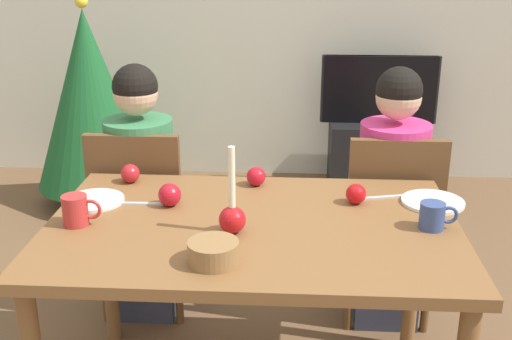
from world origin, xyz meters
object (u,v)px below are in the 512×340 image
(tv, at_px, (379,90))
(apple_near_candle, at_px, (130,173))
(person_left_child, at_px, (142,197))
(plate_right, at_px, (433,202))
(apple_by_right_mug, at_px, (356,194))
(dining_table, at_px, (252,245))
(tv_stand, at_px, (375,155))
(chair_right, at_px, (390,218))
(christmas_tree, at_px, (90,99))
(plate_left, at_px, (95,200))
(mug_right, at_px, (433,216))
(apple_far_edge, at_px, (256,176))
(bowl_walnuts, at_px, (213,252))
(chair_left, at_px, (142,212))
(mug_left, at_px, (76,210))
(person_right_child, at_px, (390,203))
(candle_centerpiece, at_px, (232,215))
(apple_by_left_plate, at_px, (170,195))

(tv, relative_size, apple_near_candle, 10.54)
(person_left_child, xyz_separation_m, apple_near_candle, (0.03, -0.28, 0.22))
(plate_right, bearing_deg, apple_by_right_mug, -176.51)
(dining_table, height_order, tv_stand, dining_table)
(chair_right, xyz_separation_m, tv, (0.15, 1.69, 0.20))
(christmas_tree, height_order, plate_left, christmas_tree)
(mug_right, xyz_separation_m, apple_near_candle, (-1.11, 0.36, -0.01))
(person_left_child, relative_size, apple_far_edge, 15.58)
(mug_right, relative_size, bowl_walnuts, 0.83)
(chair_left, bearing_deg, tv_stand, 53.52)
(mug_left, relative_size, apple_far_edge, 1.77)
(person_right_child, xyz_separation_m, tv_stand, (0.15, 1.66, -0.33))
(dining_table, distance_m, apple_by_right_mug, 0.43)
(candle_centerpiece, bearing_deg, bowl_walnuts, -99.82)
(dining_table, height_order, apple_by_left_plate, apple_by_left_plate)
(apple_by_left_plate, bearing_deg, dining_table, -23.58)
(plate_left, height_order, mug_right, mug_right)
(chair_left, height_order, apple_near_candle, chair_left)
(apple_by_right_mug, bearing_deg, mug_right, -40.41)
(plate_left, relative_size, mug_right, 1.70)
(apple_far_edge, bearing_deg, person_left_child, 151.72)
(person_left_child, distance_m, plate_left, 0.53)
(candle_centerpiece, bearing_deg, apple_by_right_mug, 32.43)
(tv, xyz_separation_m, apple_near_candle, (-1.22, -1.94, 0.08))
(chair_left, distance_m, bowl_walnuts, 1.03)
(bowl_walnuts, bearing_deg, dining_table, 71.19)
(plate_right, height_order, mug_left, mug_left)
(apple_far_edge, bearing_deg, mug_left, -145.24)
(plate_left, bearing_deg, tv, 58.75)
(person_left_child, height_order, tv_stand, person_left_child)
(apple_by_right_mug, bearing_deg, plate_right, 3.49)
(bowl_walnuts, bearing_deg, apple_by_left_plate, 116.60)
(dining_table, xyz_separation_m, chair_right, (0.57, 0.61, -0.15))
(chair_right, bearing_deg, mug_left, -150.43)
(plate_right, distance_m, mug_right, 0.23)
(plate_right, distance_m, mug_left, 1.26)
(person_right_child, height_order, plate_right, person_right_child)
(candle_centerpiece, bearing_deg, mug_right, 6.00)
(dining_table, relative_size, person_left_child, 1.19)
(chair_left, xyz_separation_m, tv, (1.25, 1.69, 0.20))
(dining_table, distance_m, tv, 2.41)
(chair_left, bearing_deg, plate_right, -18.44)
(person_right_child, bearing_deg, apple_by_right_mug, -114.36)
(dining_table, distance_m, chair_right, 0.84)
(dining_table, xyz_separation_m, candle_centerpiece, (-0.06, -0.07, 0.15))
(dining_table, xyz_separation_m, chair_left, (-0.54, 0.61, -0.15))
(tv_stand, height_order, christmas_tree, christmas_tree)
(apple_near_candle, bearing_deg, chair_right, 13.07)
(dining_table, xyz_separation_m, bowl_walnuts, (-0.10, -0.29, 0.12))
(chair_left, height_order, person_left_child, person_left_child)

